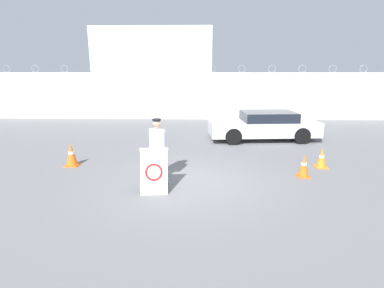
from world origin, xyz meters
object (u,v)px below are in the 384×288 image
Objects in this scene: traffic_cone_near at (304,166)px; barricade_sign at (154,170)px; traffic_cone_far at (322,158)px; security_guard at (157,146)px; parked_car_rear_sedan at (264,125)px; traffic_cone_mid at (71,154)px.

barricade_sign is at bearing -164.98° from traffic_cone_near.
barricade_sign reaches higher than traffic_cone_far.
security_guard is at bearing 86.99° from barricade_sign.
traffic_cone_near is 0.14× the size of parked_car_rear_sedan.
parked_car_rear_sedan is (4.02, 5.96, 0.09)m from barricade_sign.
parked_car_rear_sedan reaches higher than traffic_cone_far.
traffic_cone_far is (5.13, 1.23, -0.67)m from security_guard.
traffic_cone_near is at bearing -6.63° from traffic_cone_mid.
security_guard is 6.57m from parked_car_rear_sedan.
traffic_cone_near is 1.08× the size of traffic_cone_far.
traffic_cone_near is at bearing -134.30° from traffic_cone_far.
security_guard is at bearing -175.38° from traffic_cone_near.
parked_car_rear_sedan is (-1.08, 3.94, 0.34)m from traffic_cone_far.
traffic_cone_far is 4.10m from parked_car_rear_sedan.
parked_car_rear_sedan is at bearing 105.41° from traffic_cone_far.
traffic_cone_mid is at bearing 173.37° from traffic_cone_near.
traffic_cone_far is at bearing 0.27° from traffic_cone_mid.
traffic_cone_near reaches higher than traffic_cone_far.
traffic_cone_near is at bearing 87.83° from parked_car_rear_sedan.
traffic_cone_far is at bearing 100.61° from parked_car_rear_sedan.
barricade_sign reaches higher than traffic_cone_mid.
traffic_cone_far is at bearing -122.78° from security_guard.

